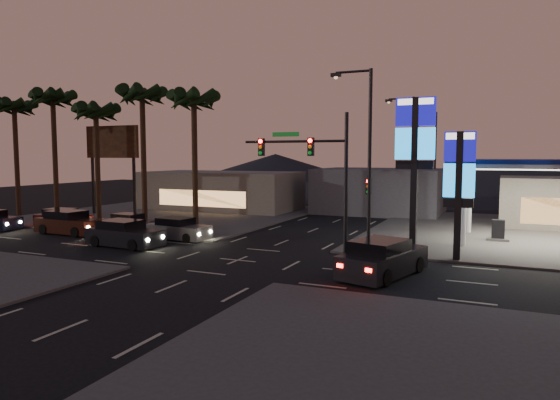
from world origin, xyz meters
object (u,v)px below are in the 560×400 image
at_px(car_lane_b_mid, 130,223).
at_px(car_lane_b_rear, 63,218).
at_px(pylon_sign_short, 459,176).
at_px(traffic_signal_mast, 315,165).
at_px(car_lane_a_front, 124,234).
at_px(gas_station, 553,166).
at_px(suv_station, 382,259).
at_px(pylon_sign_tall, 415,144).
at_px(car_lane_b_front, 178,229).
at_px(car_lane_a_mid, 69,223).

distance_m(car_lane_b_mid, car_lane_b_rear, 6.56).
relative_size(pylon_sign_short, traffic_signal_mast, 0.88).
height_order(traffic_signal_mast, car_lane_a_front, traffic_signal_mast).
bearing_deg(gas_station, traffic_signal_mast, -140.72).
bearing_deg(suv_station, gas_station, 57.07).
xyz_separation_m(gas_station, pylon_sign_tall, (-7.50, -6.50, 1.31)).
xyz_separation_m(traffic_signal_mast, car_lane_b_front, (-10.79, 2.41, -4.54)).
bearing_deg(car_lane_b_rear, pylon_sign_tall, -0.29).
bearing_deg(pylon_sign_tall, gas_station, 40.91).
distance_m(gas_station, car_lane_a_mid, 33.27).
distance_m(car_lane_a_front, car_lane_b_front, 3.88).
bearing_deg(gas_station, car_lane_a_mid, -164.52).
distance_m(car_lane_a_mid, car_lane_b_rear, 4.10).
relative_size(pylon_sign_short, car_lane_b_mid, 1.67).
bearing_deg(suv_station, car_lane_a_mid, 171.55).
bearing_deg(car_lane_b_front, pylon_sign_short, 0.34).
distance_m(gas_station, suv_station, 15.30).
height_order(pylon_sign_tall, car_lane_b_front, pylon_sign_tall).
xyz_separation_m(pylon_sign_tall, car_lane_a_front, (-17.13, -4.65, -5.63)).
bearing_deg(car_lane_b_mid, gas_station, 11.98).
distance_m(pylon_sign_short, car_lane_a_mid, 27.10).
relative_size(pylon_sign_short, car_lane_b_front, 1.50).
distance_m(car_lane_b_front, suv_station, 15.77).
xyz_separation_m(car_lane_a_front, car_lane_b_mid, (-3.90, 5.09, -0.14)).
distance_m(pylon_sign_tall, suv_station, 8.08).
relative_size(pylon_sign_tall, car_lane_b_rear, 1.94).
height_order(traffic_signal_mast, suv_station, traffic_signal_mast).
relative_size(car_lane_a_front, car_lane_a_mid, 0.98).
bearing_deg(car_lane_a_mid, car_lane_a_front, -18.11).
relative_size(car_lane_b_front, car_lane_b_rear, 1.01).
relative_size(pylon_sign_tall, car_lane_b_mid, 2.15).
relative_size(car_lane_a_mid, car_lane_b_front, 1.13).
bearing_deg(pylon_sign_short, car_lane_b_rear, 177.83).
xyz_separation_m(car_lane_a_front, car_lane_b_rear, (-10.46, 4.79, -0.08)).
bearing_deg(gas_station, pylon_sign_tall, -139.09).
bearing_deg(car_lane_b_rear, car_lane_a_front, -24.60).
relative_size(traffic_signal_mast, car_lane_b_front, 1.71).
distance_m(pylon_sign_short, car_lane_b_mid, 23.92).
distance_m(gas_station, car_lane_b_rear, 35.93).
bearing_deg(car_lane_b_rear, traffic_signal_mast, -9.09).
height_order(car_lane_a_front, car_lane_b_mid, car_lane_a_front).
bearing_deg(car_lane_a_mid, car_lane_b_front, 7.77).
height_order(traffic_signal_mast, car_lane_b_front, traffic_signal_mast).
xyz_separation_m(pylon_sign_tall, suv_station, (-0.49, -5.84, -5.57)).
distance_m(traffic_signal_mast, car_lane_a_mid, 20.08).
height_order(car_lane_b_front, car_lane_b_mid, car_lane_b_front).
xyz_separation_m(car_lane_a_front, car_lane_b_front, (1.60, 3.54, -0.08)).
height_order(gas_station, car_lane_b_front, gas_station).
relative_size(car_lane_a_mid, suv_station, 0.92).
distance_m(traffic_signal_mast, car_lane_b_rear, 23.58).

